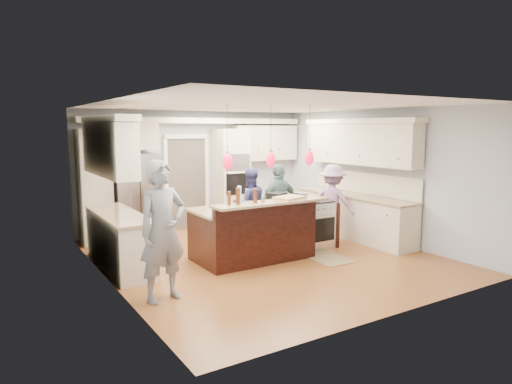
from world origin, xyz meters
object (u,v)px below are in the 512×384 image
at_px(island_range, 312,224).
at_px(person_far_left, 250,205).
at_px(refrigerator, 135,196).
at_px(person_bar_end, 163,231).
at_px(kitchen_island, 253,232).

bearing_deg(island_range, person_far_left, 124.82).
distance_m(refrigerator, person_bar_end, 3.70).
distance_m(kitchen_island, person_far_left, 1.36).
bearing_deg(kitchen_island, island_range, 3.05).
relative_size(island_range, person_far_left, 0.61).
bearing_deg(person_far_left, kitchen_island, 76.07).
bearing_deg(person_bar_end, refrigerator, 67.17).
xyz_separation_m(refrigerator, person_far_left, (1.95, -1.40, -0.15)).
bearing_deg(island_range, kitchen_island, -176.95).
bearing_deg(refrigerator, person_far_left, -35.64).
bearing_deg(kitchen_island, refrigerator, 116.96).
distance_m(refrigerator, person_far_left, 2.40).
height_order(person_bar_end, person_far_left, person_bar_end).
xyz_separation_m(kitchen_island, person_bar_end, (-2.06, -1.06, 0.47)).
distance_m(island_range, person_bar_end, 3.68).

